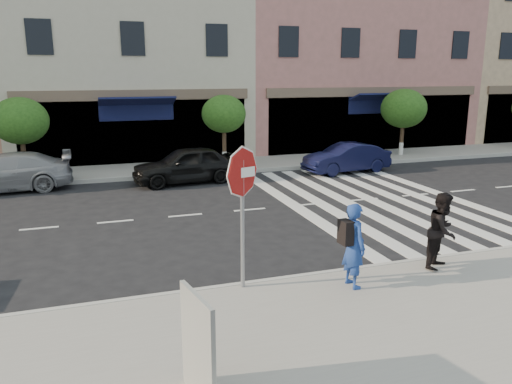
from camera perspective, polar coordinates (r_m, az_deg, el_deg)
name	(u,v)px	position (r m, az deg, el deg)	size (l,w,h in m)	color
ground	(218,264)	(11.20, -4.32, -8.16)	(120.00, 120.00, 0.00)	black
sidewalk_near	(279,347)	(7.95, 2.60, -17.25)	(60.00, 4.50, 0.15)	gray
sidewalk_far	(155,170)	(21.64, -11.46, 2.50)	(60.00, 3.00, 0.15)	gray
building_centre	(125,44)	(27.21, -14.74, 16.04)	(11.00, 9.00, 11.00)	beige
building_east_mid	(338,29)	(30.59, 9.36, 17.86)	(13.00, 9.00, 13.00)	tan
building_east_far	(509,42)	(37.93, 26.94, 15.01)	(12.00, 9.00, 12.00)	#D9B28B
street_tree_wb	(20,121)	(21.14, -25.35, 7.33)	(2.10, 2.10, 3.06)	#473323
street_tree_c	(224,114)	(21.69, -3.70, 8.85)	(1.90, 1.90, 3.04)	#473323
street_tree_ea	(404,109)	(25.49, 16.53, 9.12)	(2.20, 2.20, 3.19)	#473323
stop_sign	(242,187)	(9.05, -1.56, 0.56)	(0.93, 0.30, 2.71)	gray
photographer	(354,245)	(9.60, 11.12, -6.01)	(0.60, 0.39, 1.64)	navy
walker	(443,230)	(11.03, 20.54, -4.14)	(0.78, 0.61, 1.60)	black
poster_board	(199,350)	(6.42, -6.59, -17.50)	(0.39, 0.93, 1.43)	beige
car_far_left	(3,173)	(19.76, -26.90, 1.99)	(1.88, 4.61, 1.34)	gray
car_far_mid	(187,165)	(19.15, -7.95, 3.10)	(1.64, 4.07, 1.39)	black
car_far_right	(347,158)	(21.33, 10.32, 3.86)	(1.30, 3.72, 1.23)	black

